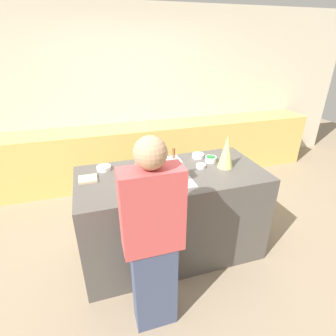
% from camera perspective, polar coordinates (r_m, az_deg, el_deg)
% --- Properties ---
extents(ground_plane, '(12.00, 12.00, 0.00)m').
position_cam_1_polar(ground_plane, '(3.04, 0.73, -17.19)').
color(ground_plane, gray).
extents(wall_back, '(8.00, 0.05, 2.60)m').
position_cam_1_polar(wall_back, '(4.37, -8.11, 15.33)').
color(wall_back, beige).
rests_on(wall_back, ground_plane).
extents(back_cabinet_block, '(6.00, 0.60, 0.88)m').
position_cam_1_polar(back_cabinet_block, '(4.30, -6.66, 3.30)').
color(back_cabinet_block, '#DBBC60').
rests_on(back_cabinet_block, ground_plane).
extents(kitchen_island, '(1.80, 0.85, 0.94)m').
position_cam_1_polar(kitchen_island, '(2.74, 0.79, -9.96)').
color(kitchen_island, '#514C47').
rests_on(kitchen_island, ground_plane).
extents(baking_tray, '(0.42, 0.30, 0.01)m').
position_cam_1_polar(baking_tray, '(2.33, 0.32, -3.09)').
color(baking_tray, silver).
rests_on(baking_tray, kitchen_island).
extents(gingerbread_house, '(0.18, 0.15, 0.31)m').
position_cam_1_polar(gingerbread_house, '(2.28, 0.34, -0.45)').
color(gingerbread_house, brown).
rests_on(gingerbread_house, baking_tray).
extents(decorative_tree, '(0.15, 0.15, 0.33)m').
position_cam_1_polar(decorative_tree, '(2.61, 12.63, 3.49)').
color(decorative_tree, '#DBD675').
rests_on(decorative_tree, kitchen_island).
extents(candy_bowl_behind_tray, '(0.13, 0.13, 0.04)m').
position_cam_1_polar(candy_bowl_behind_tray, '(2.84, 6.56, 2.72)').
color(candy_bowl_behind_tray, white).
rests_on(candy_bowl_behind_tray, kitchen_island).
extents(candy_bowl_beside_tree, '(0.12, 0.12, 0.05)m').
position_cam_1_polar(candy_bowl_beside_tree, '(2.76, 9.28, 1.95)').
color(candy_bowl_beside_tree, silver).
rests_on(candy_bowl_beside_tree, kitchen_island).
extents(candy_bowl_front_corner, '(0.09, 0.09, 0.05)m').
position_cam_1_polar(candy_bowl_front_corner, '(2.73, -2.68, 1.97)').
color(candy_bowl_front_corner, silver).
rests_on(candy_bowl_front_corner, kitchen_island).
extents(candy_bowl_near_tray_left, '(0.14, 0.14, 0.04)m').
position_cam_1_polar(candy_bowl_near_tray_left, '(2.63, -13.81, 0.04)').
color(candy_bowl_near_tray_left, white).
rests_on(candy_bowl_near_tray_left, kitchen_island).
extents(candy_bowl_far_right, '(0.09, 0.09, 0.04)m').
position_cam_1_polar(candy_bowl_far_right, '(2.62, 7.17, 0.48)').
color(candy_bowl_far_right, silver).
rests_on(candy_bowl_far_right, kitchen_island).
extents(cookbook, '(0.16, 0.15, 0.02)m').
position_cam_1_polar(cookbook, '(2.48, -17.04, -2.30)').
color(cookbook, '#CCB78C').
rests_on(cookbook, kitchen_island).
extents(person, '(0.42, 0.52, 1.59)m').
position_cam_1_polar(person, '(1.90, -3.31, -15.50)').
color(person, '#424C6B').
rests_on(person, ground_plane).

